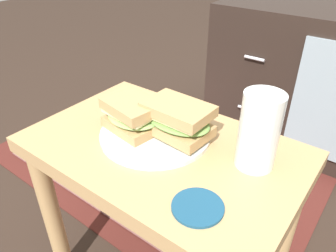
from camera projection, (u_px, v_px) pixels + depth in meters
side_table at (163, 178)px, 0.71m from camera, size 0.56×0.36×0.46m
tv_cabinet at (335, 84)px, 1.31m from camera, size 0.96×0.46×0.58m
area_rug at (151, 165)px, 1.32m from camera, size 1.27×0.74×0.01m
plate at (155, 134)px, 0.68m from camera, size 0.23×0.23×0.01m
sandwich_front at (133, 115)px, 0.68m from camera, size 0.14×0.11×0.07m
sandwich_back at (178, 119)px, 0.65m from camera, size 0.15×0.11×0.07m
beer_glass at (259, 132)px, 0.57m from camera, size 0.07×0.07×0.15m
coaster at (198, 207)px, 0.51m from camera, size 0.08×0.08×0.01m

